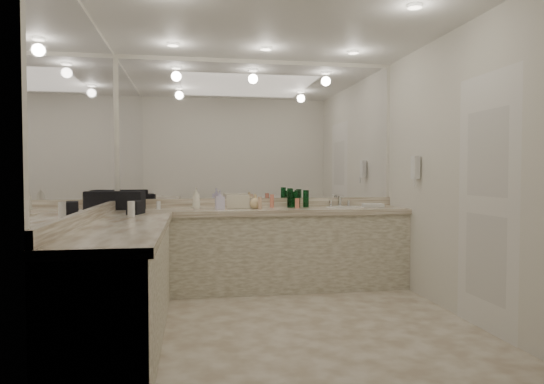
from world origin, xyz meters
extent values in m
plane|color=beige|center=(0.00, 0.00, 0.00)|extent=(3.20, 3.20, 0.00)
plane|color=white|center=(0.00, 0.00, 2.60)|extent=(3.20, 3.20, 0.00)
cube|color=silver|center=(0.00, 1.50, 1.30)|extent=(3.20, 0.02, 2.60)
cube|color=silver|center=(-1.60, 0.00, 1.30)|extent=(0.02, 3.00, 2.60)
cube|color=silver|center=(1.60, 0.00, 1.30)|extent=(0.02, 3.00, 2.60)
cube|color=beige|center=(0.00, 1.20, 0.42)|extent=(3.20, 0.60, 0.84)
cube|color=silver|center=(0.00, 1.19, 0.87)|extent=(3.20, 0.64, 0.06)
cube|color=beige|center=(-1.30, -0.30, 0.42)|extent=(0.60, 2.40, 0.84)
cube|color=silver|center=(-1.29, -0.30, 0.87)|extent=(0.64, 2.42, 0.06)
cube|color=silver|center=(0.00, 1.48, 0.95)|extent=(3.20, 0.04, 0.10)
cube|color=silver|center=(-1.58, 0.00, 0.95)|extent=(0.04, 3.00, 0.10)
cube|color=white|center=(0.00, 1.49, 1.77)|extent=(3.12, 0.01, 1.55)
cube|color=white|center=(-1.59, 0.00, 1.77)|extent=(0.01, 2.92, 1.55)
cylinder|color=white|center=(0.95, 1.20, 0.90)|extent=(0.44, 0.44, 0.03)
cube|color=silver|center=(0.95, 1.41, 0.97)|extent=(0.24, 0.16, 0.14)
cube|color=white|center=(1.56, 0.70, 1.35)|extent=(0.06, 0.10, 0.24)
cube|color=white|center=(1.59, -0.50, 1.05)|extent=(0.02, 0.82, 2.10)
cube|color=black|center=(-1.45, 1.26, 1.00)|extent=(0.37, 0.26, 0.19)
cube|color=black|center=(-1.30, 0.68, 0.96)|extent=(0.16, 0.25, 0.13)
cube|color=beige|center=(-0.26, 1.27, 0.97)|extent=(0.27, 0.18, 0.15)
cube|color=white|center=(1.29, 1.23, 0.92)|extent=(0.23, 0.17, 0.04)
cylinder|color=white|center=(-1.30, 0.32, 0.97)|extent=(0.06, 0.06, 0.14)
imported|color=white|center=(-0.72, 1.26, 1.02)|extent=(0.11, 0.11, 0.23)
imported|color=silver|center=(-0.48, 1.13, 1.00)|extent=(0.11, 0.11, 0.21)
imported|color=beige|center=(-0.08, 1.20, 0.98)|extent=(0.15, 0.15, 0.16)
cylinder|color=#0D481D|center=(0.37, 1.34, 0.99)|extent=(0.06, 0.06, 0.18)
cylinder|color=#0D481D|center=(0.52, 1.30, 1.00)|extent=(0.07, 0.07, 0.20)
cylinder|color=#0D481D|center=(0.33, 1.29, 1.01)|extent=(0.06, 0.06, 0.22)
cylinder|color=#0D481D|center=(0.41, 1.29, 1.00)|extent=(0.07, 0.07, 0.20)
cylinder|color=#E0B28C|center=(-0.04, 1.12, 0.97)|extent=(0.04, 0.04, 0.13)
cylinder|color=white|center=(-0.36, 1.33, 0.95)|extent=(0.04, 0.04, 0.11)
cylinder|color=#E57F66|center=(0.39, 1.17, 0.96)|extent=(0.05, 0.05, 0.11)
cylinder|color=white|center=(-1.13, 1.27, 0.94)|extent=(0.04, 0.04, 0.09)
cylinder|color=#E57F66|center=(0.12, 1.31, 0.97)|extent=(0.05, 0.05, 0.15)
camera|label=1|loc=(-0.77, -4.08, 1.29)|focal=32.00mm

